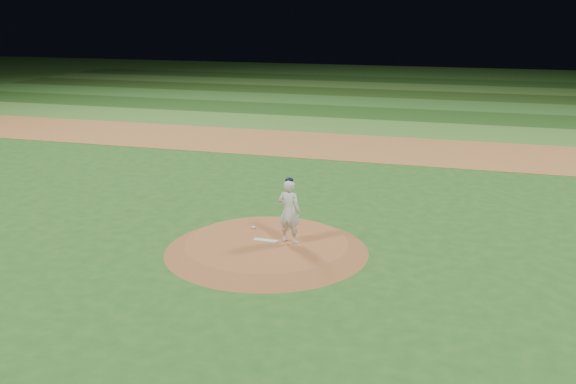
{
  "coord_description": "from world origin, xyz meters",
  "views": [
    {
      "loc": [
        5.27,
        -15.39,
        6.29
      ],
      "look_at": [
        0.0,
        2.0,
        1.1
      ],
      "focal_mm": 40.0,
      "sensor_mm": 36.0,
      "label": 1
    }
  ],
  "objects": [
    {
      "name": "ground",
      "position": [
        0.0,
        0.0,
        0.0
      ],
      "size": [
        120.0,
        120.0,
        0.0
      ],
      "primitive_type": "plane",
      "color": "#26581C",
      "rests_on": "ground"
    },
    {
      "name": "infield_dirt_band",
      "position": [
        0.0,
        14.0,
        0.01
      ],
      "size": [
        70.0,
        6.0,
        0.02
      ],
      "primitive_type": "cube",
      "color": "#A46833",
      "rests_on": "ground"
    },
    {
      "name": "outfield_stripe_0",
      "position": [
        0.0,
        19.5,
        0.01
      ],
      "size": [
        70.0,
        5.0,
        0.02
      ],
      "primitive_type": "cube",
      "color": "#40772B",
      "rests_on": "ground"
    },
    {
      "name": "outfield_stripe_1",
      "position": [
        0.0,
        24.5,
        0.01
      ],
      "size": [
        70.0,
        5.0,
        0.02
      ],
      "primitive_type": "cube",
      "color": "#1F4917",
      "rests_on": "ground"
    },
    {
      "name": "outfield_stripe_2",
      "position": [
        0.0,
        29.5,
        0.01
      ],
      "size": [
        70.0,
        5.0,
        0.02
      ],
      "primitive_type": "cube",
      "color": "#306725",
      "rests_on": "ground"
    },
    {
      "name": "outfield_stripe_3",
      "position": [
        0.0,
        34.5,
        0.01
      ],
      "size": [
        70.0,
        5.0,
        0.02
      ],
      "primitive_type": "cube",
      "color": "#214315",
      "rests_on": "ground"
    },
    {
      "name": "outfield_stripe_4",
      "position": [
        0.0,
        39.5,
        0.01
      ],
      "size": [
        70.0,
        5.0,
        0.02
      ],
      "primitive_type": "cube",
      "color": "#376625",
      "rests_on": "ground"
    },
    {
      "name": "outfield_stripe_5",
      "position": [
        0.0,
        44.5,
        0.01
      ],
      "size": [
        70.0,
        5.0,
        0.02
      ],
      "primitive_type": "cube",
      "color": "#1D4315",
      "rests_on": "ground"
    },
    {
      "name": "pitchers_mound",
      "position": [
        0.0,
        0.0,
        0.12
      ],
      "size": [
        5.5,
        5.5,
        0.25
      ],
      "primitive_type": "cone",
      "color": "#96592E",
      "rests_on": "ground"
    },
    {
      "name": "pitching_rubber",
      "position": [
        -0.04,
        0.04,
        0.27
      ],
      "size": [
        0.66,
        0.19,
        0.03
      ],
      "primitive_type": "cube",
      "rotation": [
        0.0,
        0.0,
        -0.04
      ],
      "color": "white",
      "rests_on": "pitchers_mound"
    },
    {
      "name": "rosin_bag",
      "position": [
        -0.7,
        0.93,
        0.28
      ],
      "size": [
        0.13,
        0.13,
        0.07
      ],
      "primitive_type": "ellipsoid",
      "color": "silver",
      "rests_on": "pitchers_mound"
    },
    {
      "name": "pitcher_on_mound",
      "position": [
        0.6,
        0.15,
        1.13
      ],
      "size": [
        0.69,
        0.51,
        1.8
      ],
      "color": "white",
      "rests_on": "pitchers_mound"
    }
  ]
}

